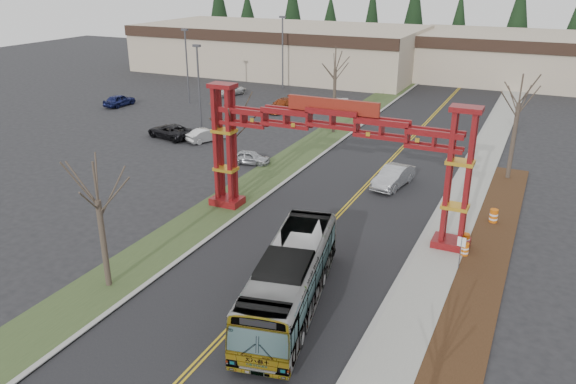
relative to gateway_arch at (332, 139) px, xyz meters
The scene contains 32 objects.
road 9.20m from the gateway_arch, 90.00° to the left, with size 12.00×110.00×0.02m, color black.
lane_line_left 9.19m from the gateway_arch, 90.98° to the left, with size 0.12×100.00×0.01m, color gold.
lane_line_right 9.19m from the gateway_arch, 89.02° to the left, with size 0.12×100.00×0.01m, color gold.
curb_right 11.03m from the gateway_arch, 48.70° to the left, with size 0.30×110.00×0.15m, color #979692.
sidewalk_right 11.90m from the gateway_arch, 42.65° to the left, with size 2.60×110.00×0.14m, color gray.
landscape_strip 14.25m from the gateway_arch, 38.11° to the right, with size 2.60×50.00×0.12m, color #321F10.
grass_median 12.18m from the gateway_arch, 138.81° to the left, with size 4.00×110.00×0.08m, color #324422.
curb_left 11.03m from the gateway_arch, 131.30° to the left, with size 0.30×110.00×0.15m, color #979692.
gateway_arch is the anchor object (origin of this frame).
retail_building_west 61.78m from the gateway_arch, 119.07° to the left, with size 46.00×22.30×7.50m.
retail_building_east 62.80m from the gateway_arch, 80.83° to the left, with size 38.00×20.30×7.00m.
conifer_treeline 74.00m from the gateway_arch, 89.81° to the left, with size 116.10×5.60×13.00m.
transit_bus 11.15m from the gateway_arch, 79.90° to the right, with size 2.73×11.68×3.25m, color #9FA0A6.
silver_sedan 10.46m from the gateway_arch, 77.80° to the left, with size 1.71×4.90×1.61m, color #A5A8AD.
parked_car_near_a 15.14m from the gateway_arch, 141.01° to the left, with size 1.44×3.57×1.22m, color #A9ABB1.
parked_car_near_b 23.19m from the gateway_arch, 144.31° to the left, with size 1.40×4.01×1.32m, color silver.
parked_car_near_c 26.21m from the gateway_arch, 150.52° to the left, with size 2.39×5.18×1.44m, color black.
parked_car_mid_a 33.19m from the gateway_arch, 121.33° to the left, with size 2.10×5.16×1.50m, color maroon.
parked_car_mid_b 43.03m from the gateway_arch, 149.46° to the left, with size 1.77×4.40×1.50m, color #161D50.
parked_car_far_a 34.69m from the gateway_arch, 108.72° to the left, with size 1.40×4.00×1.32m, color silver.
parked_car_far_b 43.51m from the gateway_arch, 129.76° to the left, with size 2.11×4.58×1.27m, color silver.
bare_tree_median_near 14.84m from the gateway_arch, 122.71° to the right, with size 3.19×3.19×7.13m.
bare_tree_median_mid 8.11m from the gateway_arch, behind, with size 3.22×3.22×7.53m.
bare_tree_median_far 23.04m from the gateway_arch, 110.32° to the left, with size 3.29×3.29×8.84m.
bare_tree_right_far 17.67m from the gateway_arch, 55.53° to the left, with size 3.46×3.46×8.60m.
light_pole_near 26.09m from the gateway_arch, 142.55° to the left, with size 0.78×0.39×9.05m.
light_pole_mid 40.23m from the gateway_arch, 137.97° to the left, with size 0.80×0.40×9.26m.
light_pole_far 46.98m from the gateway_arch, 119.62° to the left, with size 0.87×0.44×10.03m.
street_sign 10.31m from the gateway_arch, 16.10° to the right, with size 0.47×0.09×2.07m.
barrel_south 10.55m from the gateway_arch, ahead, with size 0.48×0.48×0.89m.
barrel_mid 10.38m from the gateway_arch, ahead, with size 0.52×0.52×0.96m.
barrel_north 12.37m from the gateway_arch, 26.32° to the left, with size 0.56×0.56×1.03m.
Camera 1 is at (12.13, -14.27, 16.04)m, focal length 35.00 mm.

